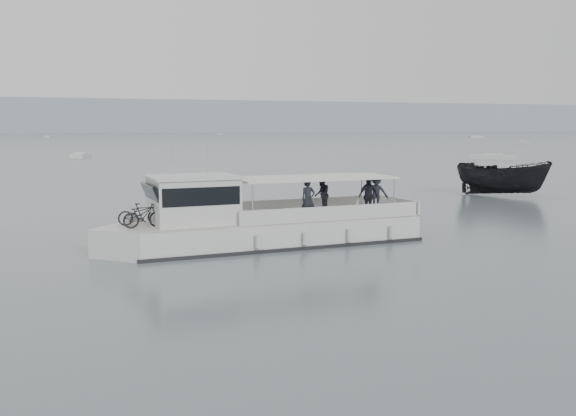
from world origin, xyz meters
name	(u,v)px	position (x,y,z in m)	size (l,w,h in m)	color
ground	(227,247)	(0.00, 0.00, 0.00)	(1400.00, 1400.00, 0.00)	slate
headland	(68,116)	(0.00, 560.00, 14.00)	(1400.00, 90.00, 28.00)	#939EA8
tour_boat	(250,224)	(0.99, -0.23, 1.00)	(14.59, 4.30, 6.08)	silver
dark_motorboat	(502,178)	(24.61, 13.24, 1.34)	(2.62, 6.96, 2.69)	black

